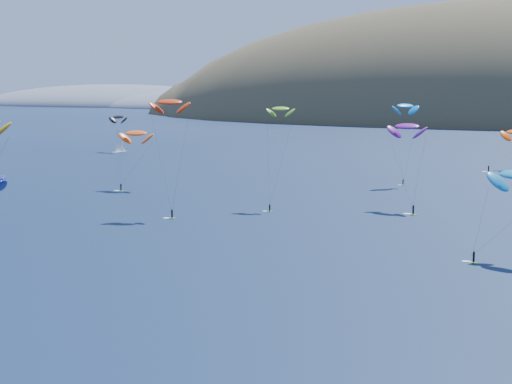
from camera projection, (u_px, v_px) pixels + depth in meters
name	position (u px, v px, depth m)	size (l,w,h in m)	color
headland	(132.00, 108.00, 915.14)	(460.00, 250.00, 60.00)	slate
sailboat	(120.00, 151.00, 286.53)	(8.63, 7.44, 10.59)	white
kitesurfer_1	(136.00, 133.00, 190.19)	(9.90, 9.65, 17.42)	#9EE619
kitesurfer_3	(281.00, 109.00, 162.32)	(6.70, 11.55, 24.00)	#9EE619
kitesurfer_4	(405.00, 106.00, 197.44)	(8.34, 8.50, 24.08)	#9EE619
kitesurfer_6	(407.00, 127.00, 160.80)	(9.63, 13.07, 20.88)	#9EE619
kitesurfer_9	(170.00, 102.00, 152.22)	(9.21, 9.84, 26.38)	#9EE619
kitesurfer_12	(118.00, 117.00, 293.29)	(10.50, 8.43, 16.63)	#9EE619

